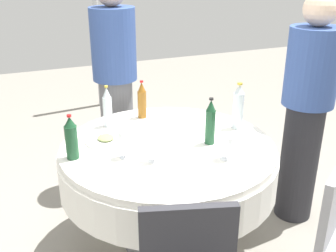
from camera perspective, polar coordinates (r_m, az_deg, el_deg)
name	(u,v)px	position (r m, az deg, el deg)	size (l,w,h in m)	color
ground_plane	(168,244)	(2.79, 0.00, -16.44)	(10.00, 10.00, 0.00)	gray
dining_table	(168,166)	(2.46, 0.00, -5.73)	(1.31, 1.31, 0.74)	white
bottle_amber_north	(142,101)	(2.76, -3.73, 3.63)	(0.06, 0.06, 0.26)	#8C5619
bottle_dark_green_near	(210,123)	(2.36, 6.05, 0.48)	(0.06, 0.06, 0.29)	#194728
bottle_clear_front	(238,107)	(2.61, 9.97, 2.68)	(0.07, 0.07, 0.31)	silver
bottle_clear_mid	(107,108)	(2.63, -8.63, 2.61)	(0.06, 0.06, 0.28)	silver
bottle_dark_green_west	(71,138)	(2.24, -13.61, -1.72)	(0.07, 0.07, 0.26)	#194728
wine_glass_mid	(227,143)	(2.19, 8.34, -2.37)	(0.08, 0.08, 0.14)	white
wine_glass_west	(124,139)	(2.20, -6.25, -1.88)	(0.06, 0.06, 0.16)	white
wine_glass_east	(159,128)	(2.34, -1.25, -0.25)	(0.06, 0.06, 0.16)	white
wine_glass_rear	(154,143)	(2.14, -2.07, -2.38)	(0.07, 0.07, 0.15)	white
plate_left	(181,121)	(2.71, 1.93, 0.78)	(0.23, 0.23, 0.02)	white
plate_outer	(106,140)	(2.44, -8.86, -1.96)	(0.25, 0.25, 0.04)	white
fork_near	(184,163)	(2.18, 2.24, -5.22)	(0.18, 0.02, 0.01)	silver
folded_napkin	(140,129)	(2.58, -3.99, -0.38)	(0.17, 0.17, 0.02)	white
person_north	(306,109)	(2.84, 19.12, 2.29)	(0.34, 0.34, 1.59)	#26262B
person_near	(115,83)	(3.16, -7.49, 6.10)	(0.34, 0.34, 1.66)	slate
tent_pole_secondary	(96,14)	(5.05, -10.24, 15.42)	(0.07, 0.07, 2.30)	#B2B5B7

